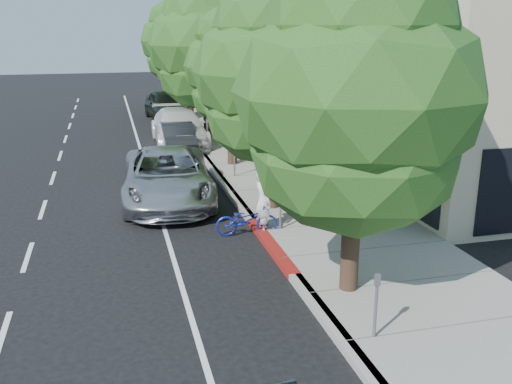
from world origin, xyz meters
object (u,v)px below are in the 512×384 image
object	(u,v)px
street_tree_0	(358,98)
bicycle	(247,220)
street_tree_1	(274,75)
street_tree_5	(176,42)
white_pickup	(179,128)
street_tree_2	(231,68)
pedestrian	(265,165)
street_tree_3	(206,47)
street_tree_4	(189,46)
silver_suv	(167,176)
dark_suv_far	(166,105)
dark_sedan	(178,138)
cyclist	(263,202)

from	to	relation	value
street_tree_0	bicycle	size ratio (longest dim) A/B	4.14
street_tree_1	street_tree_5	distance (m)	24.00
white_pickup	street_tree_0	bearing A→B (deg)	-84.28
street_tree_2	pedestrian	distance (m)	4.91
street_tree_3	pedestrian	bearing A→B (deg)	-87.93
street_tree_0	white_pickup	size ratio (longest dim) A/B	1.21
street_tree_0	street_tree_4	world-z (taller)	street_tree_4
silver_suv	dark_suv_far	world-z (taller)	dark_suv_far
street_tree_4	dark_sedan	bearing A→B (deg)	-101.95
street_tree_1	white_pickup	world-z (taller)	street_tree_1
street_tree_0	street_tree_1	xyz separation A→B (m)	(-0.00, 6.00, -0.05)
street_tree_0	cyclist	world-z (taller)	street_tree_0
street_tree_3	cyclist	distance (m)	14.33
street_tree_2	bicycle	world-z (taller)	street_tree_2
street_tree_4	cyclist	bearing A→B (deg)	-92.34
street_tree_4	pedestrian	world-z (taller)	street_tree_4
street_tree_3	street_tree_5	bearing A→B (deg)	90.00
bicycle	silver_suv	size ratio (longest dim) A/B	0.28
street_tree_4	dark_sedan	world-z (taller)	street_tree_4
street_tree_0	street_tree_1	bearing A→B (deg)	90.00
dark_suv_far	street_tree_1	bearing A→B (deg)	-91.04
white_pickup	pedestrian	xyz separation A→B (m)	(1.93, -8.83, 0.11)
street_tree_0	street_tree_3	distance (m)	18.00
silver_suv	dark_sedan	size ratio (longest dim) A/B	1.52
dark_sedan	pedestrian	xyz separation A→B (m)	(2.19, -7.17, 0.31)
bicycle	dark_suv_far	world-z (taller)	dark_suv_far
street_tree_4	pedestrian	bearing A→B (deg)	-88.72
street_tree_1	street_tree_4	xyz separation A→B (m)	(0.00, 18.00, 0.17)
street_tree_5	dark_sedan	size ratio (longest dim) A/B	1.83
street_tree_5	pedestrian	distance (m)	22.12
street_tree_0	pedestrian	bearing A→B (deg)	87.51
dark_suv_far	bicycle	bearing A→B (deg)	-94.98
street_tree_4	street_tree_5	size ratio (longest dim) A/B	0.99
street_tree_0	street_tree_1	world-z (taller)	street_tree_0
street_tree_2	cyclist	distance (m)	8.45
cyclist	white_pickup	bearing A→B (deg)	-8.44
street_tree_2	silver_suv	xyz separation A→B (m)	(-3.10, -4.10, -3.17)
street_tree_3	dark_suv_far	bearing A→B (deg)	101.35
street_tree_5	dark_sedan	bearing A→B (deg)	-97.12
cyclist	dark_sedan	xyz separation A→B (m)	(-1.02, 11.16, -0.26)
silver_suv	white_pickup	world-z (taller)	white_pickup
street_tree_2	cyclist	world-z (taller)	street_tree_2
street_tree_3	street_tree_4	distance (m)	6.00
street_tree_1	cyclist	bearing A→B (deg)	-114.00
street_tree_3	dark_sedan	world-z (taller)	street_tree_3
street_tree_1	street_tree_0	bearing A→B (deg)	-90.00
cyclist	white_pickup	xyz separation A→B (m)	(-0.77, 12.82, -0.07)
street_tree_1	bicycle	size ratio (longest dim) A/B	4.08
dark_suv_far	pedestrian	world-z (taller)	pedestrian
street_tree_5	white_pickup	xyz separation A→B (m)	(-1.58, -13.00, -3.62)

